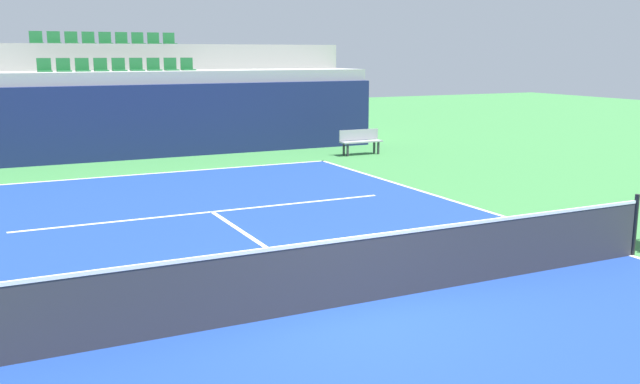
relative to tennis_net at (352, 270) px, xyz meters
The scene contains 13 objects.
ground_plane 0.51m from the tennis_net, ahead, with size 80.00×80.00×0.00m, color #387A3D.
court_surface 0.50m from the tennis_net, ahead, with size 11.00×24.00×0.01m, color navy.
baseline_far 11.96m from the tennis_net, 90.00° to the left, with size 11.00×0.10×0.00m, color white.
sideline_right 5.47m from the tennis_net, ahead, with size 0.10×24.00×0.00m, color white.
service_line_far 6.42m from the tennis_net, 90.00° to the left, with size 8.26×0.10×0.00m, color white.
centre_service_line 3.24m from the tennis_net, 90.00° to the left, with size 0.10×6.40×0.00m, color white.
back_wall 15.10m from the tennis_net, 90.00° to the left, with size 17.70×0.30×2.42m, color navy.
stands_tier_lower 16.45m from the tennis_net, 90.00° to the left, with size 17.70×2.40×2.83m, color #9E9E99.
stands_tier_upper 18.88m from the tennis_net, 90.00° to the left, with size 17.70×2.40×3.75m, color #9E9E99.
seating_row_lower 16.71m from the tennis_net, 90.00° to the left, with size 5.17×0.44×0.44m.
seating_row_upper 19.22m from the tennis_net, 90.00° to the left, with size 5.17×0.44×0.44m.
tennis_net is the anchor object (origin of this frame).
player_bench 14.72m from the tennis_net, 60.30° to the left, with size 1.50×0.40×0.85m.
Camera 1 is at (-4.43, -8.07, 3.43)m, focal length 39.29 mm.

